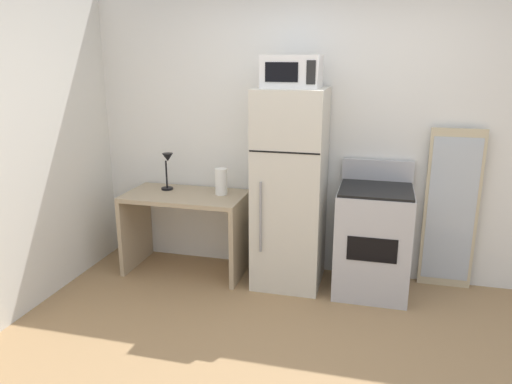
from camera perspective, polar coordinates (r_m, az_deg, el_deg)
The scene contains 9 objects.
ground_plane at distance 3.37m, azimuth 3.62°, elevation -20.34°, with size 12.00×12.00×0.00m, color #9E7A51.
wall_back_white at distance 4.46m, azimuth 8.12°, elevation 6.77°, with size 5.00×0.10×2.60m, color white.
desk at distance 4.60m, azimuth -8.16°, elevation -3.01°, with size 1.10×0.60×0.75m.
desk_lamp at distance 4.63m, azimuth -10.26°, elevation 3.10°, with size 0.14×0.12×0.35m.
paper_towel_roll at distance 4.45m, azimuth -4.08°, elevation 1.21°, with size 0.11×0.11×0.24m, color white.
refrigerator at distance 4.23m, azimuth 3.98°, elevation 0.32°, with size 0.58×0.61×1.72m.
microwave at distance 4.07m, azimuth 4.19°, elevation 13.81°, with size 0.46×0.35×0.26m.
oven_range at distance 4.29m, azimuth 13.43°, elevation -5.41°, with size 0.61×0.61×1.10m.
leaning_mirror at distance 4.50m, azimuth 21.73°, elevation -1.98°, with size 0.44×0.03×1.40m.
Camera 1 is at (0.49, -2.68, 1.98)m, focal length 34.38 mm.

